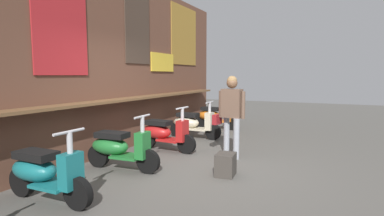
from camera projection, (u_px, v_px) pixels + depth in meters
name	position (u px, v px, depth m)	size (l,w,h in m)	color
ground_plane	(194.00, 166.00, 5.49)	(28.52, 28.52, 0.00)	#56544F
market_stall_facade	(103.00, 62.00, 6.16)	(10.19, 0.61, 3.76)	brown
scooter_teal	(43.00, 172.00, 3.92)	(0.46, 1.40, 0.97)	#197075
scooter_green	(118.00, 147.00, 5.25)	(0.49, 1.40, 0.97)	#237533
scooter_red	(163.00, 133.00, 6.59)	(0.47, 1.40, 0.97)	red
scooter_cream	(192.00, 123.00, 7.90)	(0.46, 1.40, 0.97)	beige
scooter_orange	(214.00, 116.00, 9.30)	(0.46, 1.40, 0.97)	orange
shopper_with_handbag	(231.00, 109.00, 6.02)	(0.34, 0.65, 1.61)	#999EA8
merchandise_crate	(226.00, 165.00, 4.95)	(0.36, 0.29, 0.36)	#3D3833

